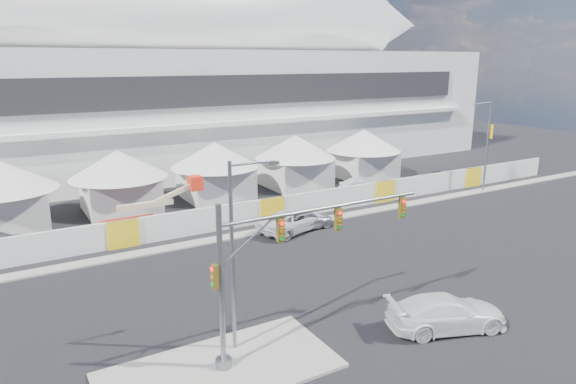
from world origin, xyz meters
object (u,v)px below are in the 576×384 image
lot_car_b (439,176)px  boom_lift (139,221)px  sedan_silver (305,219)px  traffic_mast (270,267)px  streetlight_median (237,244)px  lot_car_a (362,186)px  lot_car_c (0,242)px  pickup_curb (293,220)px  streetlight_curb (486,140)px  pickup_near (446,313)px

lot_car_b → boom_lift: size_ratio=0.47×
sedan_silver → lot_car_b: 22.23m
traffic_mast → streetlight_median: 1.81m
lot_car_a → lot_car_c: (-31.78, 0.03, -0.08)m
pickup_curb → lot_car_c: size_ratio=1.32×
lot_car_c → streetlight_median: size_ratio=0.52×
pickup_curb → lot_car_b: (22.35, 6.24, -0.21)m
streetlight_curb → lot_car_c: bearing=172.7°
pickup_near → lot_car_c: 29.84m
lot_car_b → lot_car_c: lot_car_c is taller
pickup_near → sedan_silver: bearing=11.5°
pickup_curb → streetlight_curb: streetlight_curb is taller
streetlight_median → streetlight_curb: 36.61m
pickup_curb → traffic_mast: traffic_mast is taller
pickup_near → boom_lift: bearing=42.2°
lot_car_b → streetlight_median: (-33.11, -19.51, 4.52)m
pickup_near → lot_car_b: 32.87m
lot_car_c → traffic_mast: 23.52m
lot_car_b → lot_car_a: bearing=61.9°
pickup_near → streetlight_median: size_ratio=0.68×
streetlight_median → lot_car_c: bearing=114.8°
sedan_silver → pickup_curb: 1.07m
pickup_curb → traffic_mast: (-9.74, -14.46, 3.42)m
lot_car_b → lot_car_c: 42.22m
lot_car_a → boom_lift: 22.48m
pickup_curb → streetlight_curb: 23.41m
sedan_silver → streetlight_median: bearing=135.6°
streetlight_median → boom_lift: 18.95m
traffic_mast → boom_lift: size_ratio=1.37×
lot_car_b → streetlight_curb: (0.61, -5.24, 4.64)m
sedan_silver → boom_lift: 12.78m
pickup_near → pickup_curb: bearing=15.2°
lot_car_a → boom_lift: size_ratio=0.57×
pickup_curb → lot_car_c: bearing=53.9°
sedan_silver → pickup_near: size_ratio=0.79×
sedan_silver → pickup_curb: size_ratio=0.78×
lot_car_c → streetlight_curb: streetlight_curb is taller
traffic_mast → streetlight_median: streetlight_median is taller
sedan_silver → streetlight_curb: size_ratio=0.52×
lot_car_c → pickup_curb: bearing=-111.6°
pickup_curb → traffic_mast: 17.77m
lot_car_a → lot_car_c: lot_car_a is taller
pickup_curb → streetlight_curb: (22.96, 1.00, 4.44)m
streetlight_curb → lot_car_b: bearing=96.6°
lot_car_c → boom_lift: boom_lift is taller
boom_lift → sedan_silver: bearing=-24.7°
sedan_silver → pickup_near: pickup_near is taller
sedan_silver → lot_car_a: sedan_silver is taller
sedan_silver → pickup_curb: (-1.06, 0.14, 0.04)m
pickup_curb → boom_lift: bearing=45.5°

